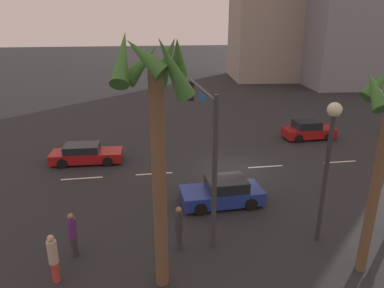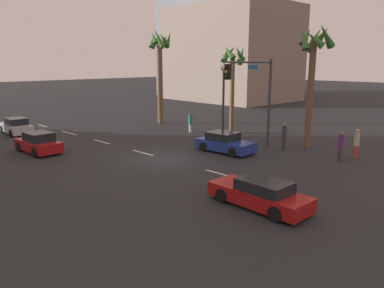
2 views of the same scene
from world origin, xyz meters
name	(u,v)px [view 1 (image 1 of 2)]	position (x,y,z in m)	size (l,w,h in m)	color
ground_plane	(234,169)	(0.00, 0.00, 0.00)	(220.00, 220.00, 0.00)	#232628
lane_stripe_2	(340,162)	(-7.24, 0.00, 0.01)	(2.24, 0.14, 0.01)	silver
lane_stripe_3	(265,167)	(-2.09, 0.00, 0.01)	(2.29, 0.14, 0.01)	silver
lane_stripe_4	(154,174)	(5.01, 0.00, 0.01)	(2.23, 0.14, 0.01)	silver
lane_stripe_5	(82,178)	(9.29, 0.00, 0.01)	(2.40, 0.14, 0.01)	silver
car_0	(223,192)	(1.77, 4.26, 0.63)	(4.17, 2.08, 1.37)	navy
car_1	(308,130)	(-7.37, -4.96, 0.65)	(4.01, 1.94, 1.44)	maroon
car_2	(86,154)	(9.31, -2.53, 0.59)	(4.63, 1.97, 1.25)	maroon
traffic_signal	(205,134)	(3.07, 5.94, 4.35)	(0.45, 5.43, 6.39)	#38383D
streetlamp	(329,147)	(-1.50, 7.96, 4.22)	(0.56, 0.56, 6.00)	#2D2D33
pedestrian_0	(179,227)	(4.41, 7.66, 1.04)	(0.45, 0.45, 1.93)	#333338
pedestrian_1	(53,257)	(9.00, 8.89, 1.03)	(0.45, 0.45, 1.93)	#BF3833
pedestrian_3	(73,233)	(8.56, 7.46, 1.02)	(0.34, 0.34, 1.90)	#333338
palm_tree_1	(156,109)	(5.27, 9.54, 6.38)	(2.50, 2.60, 8.77)	brown
building_0	(291,21)	(-18.21, -34.57, 8.59)	(17.68, 11.30, 17.18)	#9E9384
building_2	(364,10)	(-26.22, -28.69, 10.17)	(16.83, 14.94, 20.33)	gray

